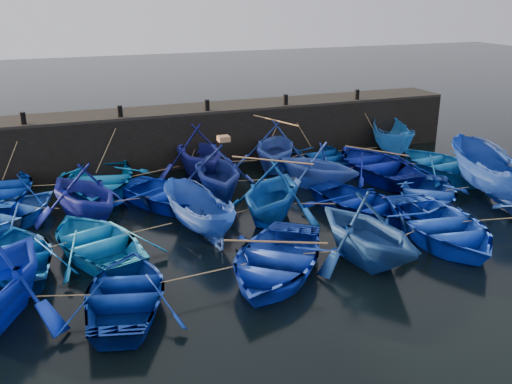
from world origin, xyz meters
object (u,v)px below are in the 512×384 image
object	(u,v)px
wooden_crate	(224,139)
boat_13	(19,255)
boat_8	(172,195)
boat_0	(1,189)

from	to	relation	value
wooden_crate	boat_13	bearing A→B (deg)	-152.93
boat_8	boat_13	world-z (taller)	boat_8
boat_8	boat_13	size ratio (longest dim) A/B	1.15
boat_0	wooden_crate	distance (m)	8.97
boat_0	boat_13	bearing A→B (deg)	103.18
boat_0	wooden_crate	world-z (taller)	wooden_crate
boat_13	wooden_crate	bearing A→B (deg)	-156.62
wooden_crate	boat_8	bearing A→B (deg)	-165.82
boat_13	wooden_crate	size ratio (longest dim) A/B	9.66
boat_0	boat_8	world-z (taller)	boat_0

